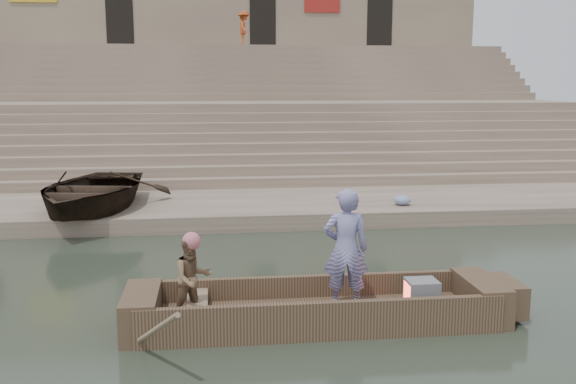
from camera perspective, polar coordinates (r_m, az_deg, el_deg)
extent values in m
plane|color=#283225|center=(9.88, -20.24, -12.01)|extent=(120.00, 120.00, 0.00)
cube|color=gray|center=(17.41, -14.33, -1.66)|extent=(32.00, 4.00, 0.40)
cube|color=gray|center=(24.63, -12.25, 4.54)|extent=(32.00, 3.00, 2.80)
cube|color=gray|center=(31.52, -11.17, 7.87)|extent=(32.00, 3.00, 5.20)
cube|color=gray|center=(19.58, -13.52, 0.07)|extent=(32.00, 0.50, 0.70)
cube|color=gray|center=(20.05, -13.38, 0.74)|extent=(32.00, 0.50, 1.00)
cube|color=gray|center=(20.51, -13.24, 1.37)|extent=(32.00, 0.50, 1.30)
cube|color=gray|center=(20.99, -13.11, 1.97)|extent=(32.00, 0.50, 1.60)
cube|color=gray|center=(21.46, -12.99, 2.55)|extent=(32.00, 0.50, 1.90)
cube|color=gray|center=(21.94, -12.87, 3.10)|extent=(32.00, 0.50, 2.20)
cube|color=gray|center=(22.41, -12.75, 3.63)|extent=(32.00, 0.50, 2.50)
cube|color=gray|center=(22.89, -12.64, 4.14)|extent=(32.00, 0.50, 2.80)
cube|color=gray|center=(26.35, -11.92, 5.21)|extent=(32.00, 0.50, 3.10)
cube|color=gray|center=(26.84, -11.84, 5.62)|extent=(32.00, 0.50, 3.40)
cube|color=gray|center=(27.33, -11.76, 6.00)|extent=(32.00, 0.50, 3.70)
cube|color=gray|center=(27.82, -11.69, 6.38)|extent=(32.00, 0.50, 4.00)
cube|color=gray|center=(28.30, -11.62, 6.74)|extent=(32.00, 0.50, 4.30)
cube|color=gray|center=(28.80, -11.55, 7.09)|extent=(32.00, 0.50, 4.60)
cube|color=gray|center=(29.29, -11.48, 7.43)|extent=(32.00, 0.50, 4.90)
cube|color=gray|center=(29.78, -11.42, 7.76)|extent=(32.00, 0.50, 5.20)
cube|color=gray|center=(35.56, -10.87, 12.92)|extent=(32.00, 5.00, 11.20)
cube|color=black|center=(33.39, -14.75, 14.71)|extent=(1.30, 0.18, 2.60)
cube|color=black|center=(33.23, -2.28, 15.04)|extent=(1.30, 0.18, 2.60)
cube|color=black|center=(34.24, 8.13, 14.80)|extent=(1.30, 0.18, 2.60)
cube|color=maroon|center=(33.64, 3.05, 16.69)|extent=(1.80, 0.10, 1.20)
cube|color=brown|center=(9.72, 2.53, -11.05)|extent=(5.00, 1.30, 0.22)
cube|color=brown|center=(9.09, 3.19, -11.43)|extent=(5.20, 0.12, 0.56)
cube|color=brown|center=(10.24, 1.96, -8.94)|extent=(5.20, 0.12, 0.56)
cube|color=brown|center=(9.60, -12.92, -10.38)|extent=(0.50, 1.30, 0.60)
cube|color=brown|center=(10.37, 16.76, -9.01)|extent=(0.50, 1.30, 0.60)
cube|color=brown|center=(10.53, 18.78, -8.73)|extent=(0.35, 0.90, 0.50)
cube|color=#937A5B|center=(9.51, -8.07, -9.77)|extent=(0.30, 1.20, 0.08)
cylinder|color=#937A5B|center=(8.75, -12.53, -12.40)|extent=(1.03, 2.10, 1.36)
sphere|color=#CD6573|center=(9.09, -8.59, -4.34)|extent=(0.26, 0.26, 0.26)
imported|color=navy|center=(9.49, 5.16, -5.10)|extent=(0.72, 0.52, 1.83)
imported|color=#28794B|center=(9.24, -8.50, -7.61)|extent=(0.72, 0.66, 1.21)
cube|color=slate|center=(10.00, 11.82, -8.77)|extent=(0.46, 0.42, 0.40)
cube|color=#E5593F|center=(9.94, 10.65, -8.86)|extent=(0.04, 0.34, 0.32)
imported|color=#2D2116|center=(16.74, -17.19, 0.16)|extent=(4.09, 5.21, 0.98)
imported|color=#AC431D|center=(30.67, -3.94, 14.33)|extent=(0.60, 1.03, 1.59)
ellipsoid|color=#3F5999|center=(16.89, 10.14, -0.71)|extent=(0.44, 0.44, 0.26)
ellipsoid|color=#3F5999|center=(17.35, -14.66, -0.60)|extent=(0.44, 0.44, 0.26)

